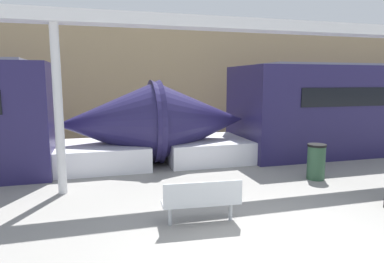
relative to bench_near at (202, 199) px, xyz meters
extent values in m
plane|color=gray|center=(0.69, -1.32, -0.48)|extent=(60.00, 60.00, 0.00)
cube|color=tan|center=(0.69, 9.99, 2.02)|extent=(56.00, 0.20, 5.00)
cone|color=#231E4C|center=(1.43, 4.97, 0.83)|extent=(3.10, 2.63, 2.63)
cube|color=silver|center=(1.72, 4.97, -0.13)|extent=(2.79, 2.46, 0.70)
cone|color=#231E4C|center=(-1.39, 4.97, 0.83)|extent=(3.10, 2.63, 2.63)
cube|color=silver|center=(-1.69, 4.97, -0.13)|extent=(2.79, 2.46, 0.70)
cube|color=#ADB2B7|center=(0.01, 0.08, -0.08)|extent=(1.46, 0.55, 0.04)
cube|color=#ADB2B7|center=(-0.01, -0.11, 0.15)|extent=(1.43, 0.15, 0.41)
cylinder|color=#ADB2B7|center=(-0.56, 0.13, -0.29)|extent=(0.07, 0.07, 0.38)
cylinder|color=#ADB2B7|center=(0.58, 0.04, -0.29)|extent=(0.07, 0.07, 0.38)
cylinder|color=#2D5138|center=(3.80, 1.97, -0.04)|extent=(0.46, 0.46, 0.89)
cylinder|color=black|center=(3.80, 1.97, 0.43)|extent=(0.49, 0.49, 0.06)
cylinder|color=silver|center=(-2.60, 2.59, 1.45)|extent=(0.20, 0.20, 3.86)
cube|color=silver|center=(-2.60, 2.59, 3.51)|extent=(28.00, 0.60, 0.28)
camera|label=1|loc=(-1.79, -5.66, 2.12)|focal=32.00mm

